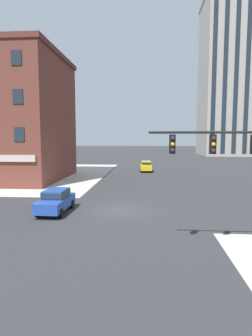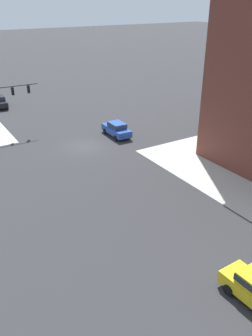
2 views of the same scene
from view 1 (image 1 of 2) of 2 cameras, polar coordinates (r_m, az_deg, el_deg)
The scene contains 5 objects.
ground_plane at distance 22.35m, azimuth -1.45°, elevation -8.24°, with size 320.00×320.00×0.00m, color #2D2D30.
sidewalk_far_corner at distance 47.45m, azimuth -23.51°, elevation -1.11°, with size 32.00×32.00×0.02m, color #B7B2A8.
car_main_northbound_near at distance 46.86m, azimuth 3.97°, elevation 0.43°, with size 1.99×4.45×1.68m.
car_main_northbound_far at distance 22.14m, azimuth -13.64°, elevation -6.11°, with size 1.97×4.44×1.68m.
residential_tower_skyline_right at distance 97.45m, azimuth 19.30°, elevation 16.44°, with size 15.20×18.88×47.12m.
Camera 1 is at (2.26, -21.54, 5.54)m, focal length 31.02 mm.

